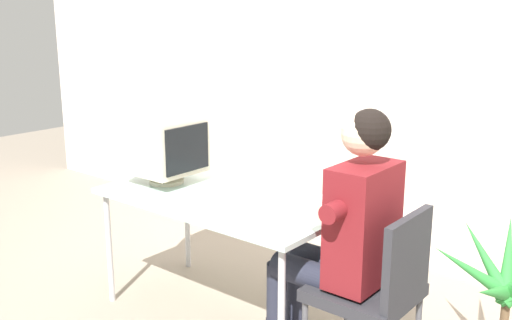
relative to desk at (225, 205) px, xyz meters
The scene contains 8 objects.
ground_plane 0.69m from the desk, ahead, with size 12.00×12.00×0.00m, color gray.
wall_back 1.65m from the desk, 77.91° to the left, with size 8.00×0.10×3.00m, color beige.
desk is the anchor object (origin of this frame).
crt_monitor 0.54m from the desk, behind, with size 0.39×0.40×0.41m.
keyboard 0.12m from the desk, 163.09° to the right, with size 0.19×0.43×0.03m.
office_chair 1.01m from the desk, ahead, with size 0.47×0.47×0.88m.
person_seated 0.80m from the desk, ahead, with size 0.73×0.59×1.34m.
potted_plant 1.56m from the desk, ahead, with size 0.62×0.67×0.84m.
Camera 1 is at (2.19, -2.39, 1.77)m, focal length 41.55 mm.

